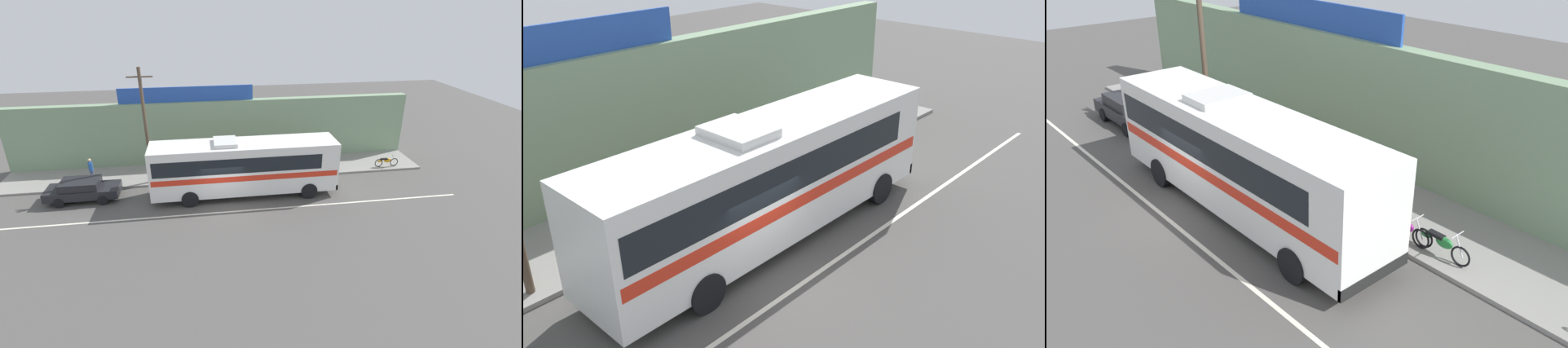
# 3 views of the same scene
# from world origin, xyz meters

# --- Properties ---
(ground_plane) EXTENTS (70.00, 70.00, 0.00)m
(ground_plane) POSITION_xyz_m (0.00, 0.00, 0.00)
(ground_plane) COLOR #4F4C49
(sidewalk_slab) EXTENTS (30.00, 3.60, 0.14)m
(sidewalk_slab) POSITION_xyz_m (0.00, 5.20, 0.07)
(sidewalk_slab) COLOR gray
(sidewalk_slab) RESTS_ON ground_plane
(storefront_facade) EXTENTS (30.00, 0.70, 4.80)m
(storefront_facade) POSITION_xyz_m (0.00, 7.35, 2.40)
(storefront_facade) COLOR gray
(storefront_facade) RESTS_ON ground_plane
(storefront_billboard) EXTENTS (9.68, 0.12, 1.10)m
(storefront_billboard) POSITION_xyz_m (-1.99, 7.35, 5.35)
(storefront_billboard) COLOR #234CAD
(storefront_billboard) RESTS_ON storefront_facade
(road_center_stripe) EXTENTS (30.00, 0.14, 0.01)m
(road_center_stripe) POSITION_xyz_m (0.00, -0.80, 0.00)
(road_center_stripe) COLOR silver
(road_center_stripe) RESTS_ON ground_plane
(intercity_bus) EXTENTS (11.72, 2.66, 3.78)m
(intercity_bus) POSITION_xyz_m (1.43, 1.41, 2.07)
(intercity_bus) COLOR white
(intercity_bus) RESTS_ON ground_plane
(motorcycle_black) EXTENTS (1.86, 0.56, 0.94)m
(motorcycle_black) POSITION_xyz_m (7.50, 4.01, 0.57)
(motorcycle_black) COLOR black
(motorcycle_black) RESTS_ON sidewalk_slab
(motorcycle_red) EXTENTS (1.86, 0.56, 0.94)m
(motorcycle_red) POSITION_xyz_m (6.22, 3.90, 0.57)
(motorcycle_red) COLOR black
(motorcycle_red) RESTS_ON sidewalk_slab
(motorcycle_purple) EXTENTS (1.83, 0.56, 0.94)m
(motorcycle_purple) POSITION_xyz_m (12.48, 3.95, 0.57)
(motorcycle_purple) COLOR black
(motorcycle_purple) RESTS_ON sidewalk_slab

